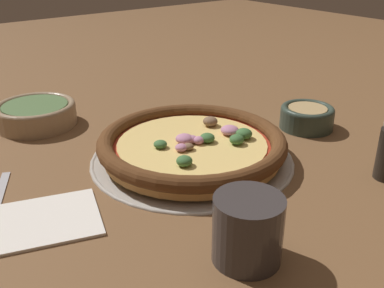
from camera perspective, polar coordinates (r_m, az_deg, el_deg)
The scene contains 7 objects.
ground_plane at distance 0.74m, azimuth 0.00°, elevation -1.94°, with size 3.00×3.00×0.00m, color brown.
pizza_tray at distance 0.73m, azimuth 0.00°, elevation -1.68°, with size 0.33×0.33×0.01m.
pizza at distance 0.72m, azimuth 0.05°, elevation -0.05°, with size 0.31×0.31×0.04m.
bowl_near at distance 0.88m, azimuth 14.39°, elevation 3.45°, with size 0.10×0.10×0.04m.
bowl_far at distance 0.91m, azimuth -19.21°, elevation 3.74°, with size 0.15×0.15×0.04m.
drinking_cup at distance 0.51m, azimuth 7.08°, elevation -10.69°, with size 0.08×0.08×0.08m.
napkin at distance 0.61m, azimuth -17.90°, elevation -8.99°, with size 0.15×0.16×0.01m.
Camera 1 is at (-0.52, 0.40, 0.33)m, focal length 42.00 mm.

